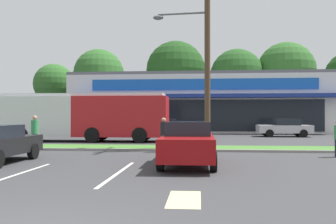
{
  "coord_description": "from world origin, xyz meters",
  "views": [
    {
      "loc": [
        2.67,
        -4.67,
        1.79
      ],
      "look_at": [
        0.65,
        18.1,
        2.0
      ],
      "focal_mm": 37.93,
      "sensor_mm": 36.0,
      "label": 1
    }
  ],
  "objects_px": {
    "car_3": "(188,143)",
    "pedestrian_mid": "(164,135)",
    "city_bus": "(85,116)",
    "car_1": "(284,127)",
    "car_2": "(165,127)",
    "pedestrian_by_pole": "(35,133)",
    "utility_pole": "(205,48)"
  },
  "relations": [
    {
      "from": "city_bus",
      "to": "pedestrian_mid",
      "type": "bearing_deg",
      "value": 132.34
    },
    {
      "from": "car_1",
      "to": "car_2",
      "type": "xyz_separation_m",
      "value": [
        -9.92,
        -0.63,
        -0.0
      ]
    },
    {
      "from": "utility_pole",
      "to": "city_bus",
      "type": "distance_m",
      "value": 10.32
    },
    {
      "from": "car_3",
      "to": "city_bus",
      "type": "bearing_deg",
      "value": -145.87
    },
    {
      "from": "utility_pole",
      "to": "city_bus",
      "type": "xyz_separation_m",
      "value": [
        -8.1,
        5.32,
        -3.53
      ]
    },
    {
      "from": "car_2",
      "to": "pedestrian_mid",
      "type": "xyz_separation_m",
      "value": [
        1.13,
        -12.51,
        0.08
      ]
    },
    {
      "from": "city_bus",
      "to": "utility_pole",
      "type": "bearing_deg",
      "value": 146.56
    },
    {
      "from": "city_bus",
      "to": "car_1",
      "type": "relative_size",
      "value": 2.64
    },
    {
      "from": "city_bus",
      "to": "pedestrian_by_pole",
      "type": "bearing_deg",
      "value": 86.59
    },
    {
      "from": "car_3",
      "to": "pedestrian_by_pole",
      "type": "relative_size",
      "value": 2.67
    },
    {
      "from": "pedestrian_mid",
      "to": "car_3",
      "type": "bearing_deg",
      "value": -122.74
    },
    {
      "from": "utility_pole",
      "to": "car_2",
      "type": "distance_m",
      "value": 12.45
    },
    {
      "from": "car_1",
      "to": "car_2",
      "type": "relative_size",
      "value": 0.95
    },
    {
      "from": "car_1",
      "to": "pedestrian_mid",
      "type": "xyz_separation_m",
      "value": [
        -8.79,
        -13.13,
        0.07
      ]
    },
    {
      "from": "city_bus",
      "to": "car_3",
      "type": "bearing_deg",
      "value": 124.01
    },
    {
      "from": "car_3",
      "to": "pedestrian_mid",
      "type": "relative_size",
      "value": 2.84
    },
    {
      "from": "city_bus",
      "to": "car_2",
      "type": "distance_m",
      "value": 7.73
    },
    {
      "from": "car_3",
      "to": "pedestrian_mid",
      "type": "height_order",
      "value": "pedestrian_mid"
    },
    {
      "from": "car_2",
      "to": "pedestrian_mid",
      "type": "bearing_deg",
      "value": -84.83
    },
    {
      "from": "utility_pole",
      "to": "pedestrian_by_pole",
      "type": "xyz_separation_m",
      "value": [
        -8.49,
        -1.38,
        -4.4
      ]
    },
    {
      "from": "city_bus",
      "to": "pedestrian_by_pole",
      "type": "height_order",
      "value": "city_bus"
    },
    {
      "from": "car_1",
      "to": "pedestrian_by_pole",
      "type": "bearing_deg",
      "value": 40.77
    },
    {
      "from": "car_2",
      "to": "pedestrian_by_pole",
      "type": "bearing_deg",
      "value": -113.12
    },
    {
      "from": "pedestrian_by_pole",
      "to": "pedestrian_mid",
      "type": "bearing_deg",
      "value": 83.35
    },
    {
      "from": "utility_pole",
      "to": "car_2",
      "type": "height_order",
      "value": "utility_pole"
    },
    {
      "from": "city_bus",
      "to": "car_2",
      "type": "xyz_separation_m",
      "value": [
        4.97,
        5.84,
        -1.0
      ]
    },
    {
      "from": "car_2",
      "to": "pedestrian_by_pole",
      "type": "xyz_separation_m",
      "value": [
        -5.35,
        -12.54,
        0.13
      ]
    },
    {
      "from": "utility_pole",
      "to": "car_3",
      "type": "bearing_deg",
      "value": -96.83
    },
    {
      "from": "car_1",
      "to": "utility_pole",
      "type": "bearing_deg",
      "value": 60.07
    },
    {
      "from": "car_1",
      "to": "pedestrian_mid",
      "type": "distance_m",
      "value": 15.8
    },
    {
      "from": "utility_pole",
      "to": "pedestrian_mid",
      "type": "relative_size",
      "value": 5.92
    },
    {
      "from": "utility_pole",
      "to": "pedestrian_by_pole",
      "type": "relative_size",
      "value": 5.57
    }
  ]
}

